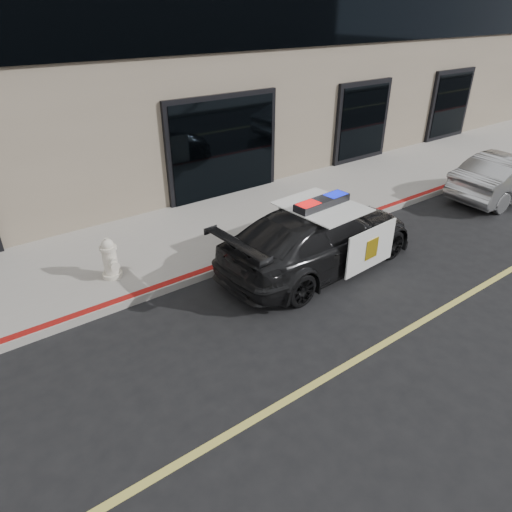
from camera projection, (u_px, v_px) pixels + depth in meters
ground at (466, 296)px, 8.73m from camera, size 120.00×120.00×0.00m
sidewalk_n at (290, 206)px, 12.40m from camera, size 60.00×3.50×0.15m
police_car at (320, 237)px, 9.42m from camera, size 2.51×4.91×1.52m
silver_sedan at (509, 176)px, 12.84m from camera, size 1.81×4.04×1.28m
fire_hydrant at (110, 259)px, 8.87m from camera, size 0.38×0.53×0.84m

